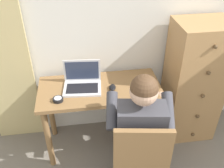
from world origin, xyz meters
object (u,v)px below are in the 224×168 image
dresser (193,83)px  computer_mouse (112,87)px  chair (140,156)px  desk (100,98)px  person_seated (139,123)px  desk_clock (58,99)px  laptop (82,82)px

dresser → computer_mouse: size_ratio=12.87×
dresser → chair: bearing=-135.6°
dresser → desk: bearing=-175.9°
person_seated → desk_clock: (-0.65, 0.31, 0.07)m
computer_mouse → desk_clock: bearing=-156.6°
desk → laptop: bearing=165.7°
dresser → desk_clock: dresser is taller
chair → person_seated: person_seated is taller
desk_clock → dresser: bearing=8.9°
person_seated → computer_mouse: 0.45m
laptop → person_seated: bearing=-48.9°
laptop → computer_mouse: bearing=-15.7°
dresser → desk_clock: bearing=-171.1°
desk_clock → desk: bearing=20.6°
laptop → desk_clock: (-0.22, -0.18, -0.04)m
dresser → desk_clock: 1.35m
computer_mouse → laptop: bearing=175.6°
desk → laptop: size_ratio=3.13×
desk_clock → chair: bearing=-38.2°
person_seated → computer_mouse: person_seated is taller
laptop → desk: bearing=-14.3°
chair → computer_mouse: chair is taller
person_seated → desk_clock: person_seated is taller
laptop → desk_clock: bearing=-140.6°
desk → chair: size_ratio=1.29×
chair → computer_mouse: bearing=102.5°
desk → desk_clock: 0.42m
desk → person_seated: (0.27, -0.45, 0.07)m
computer_mouse → desk_clock: computer_mouse is taller
chair → laptop: bearing=120.9°
person_seated → laptop: size_ratio=3.31×
computer_mouse → desk_clock: (-0.49, -0.10, -0.00)m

